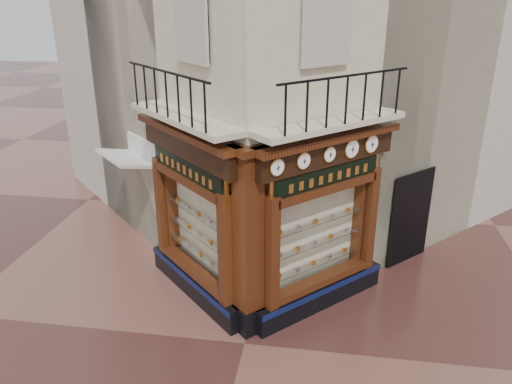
% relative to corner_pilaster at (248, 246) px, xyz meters
% --- Properties ---
extents(ground, '(80.00, 80.00, 0.00)m').
position_rel_corner_pilaster_xyz_m(ground, '(0.00, -0.50, -1.95)').
color(ground, '#452420').
rests_on(ground, ground).
extents(main_building, '(11.31, 11.31, 12.00)m').
position_rel_corner_pilaster_xyz_m(main_building, '(0.00, 5.66, 4.05)').
color(main_building, beige).
rests_on(main_building, ground).
extents(neighbour_left, '(11.31, 11.31, 11.00)m').
position_rel_corner_pilaster_xyz_m(neighbour_left, '(-2.47, 8.13, 3.55)').
color(neighbour_left, '#B3AA9C').
rests_on(neighbour_left, ground).
extents(neighbour_right, '(11.31, 11.31, 11.00)m').
position_rel_corner_pilaster_xyz_m(neighbour_right, '(2.47, 8.13, 3.55)').
color(neighbour_right, '#B3AA9C').
rests_on(neighbour_right, ground).
extents(shopfront_left, '(2.86, 2.86, 3.98)m').
position_rel_corner_pilaster_xyz_m(shopfront_left, '(-1.41, 1.07, 0.03)').
color(shopfront_left, black).
rests_on(shopfront_left, ground).
extents(shopfront_right, '(2.86, 2.86, 3.98)m').
position_rel_corner_pilaster_xyz_m(shopfront_right, '(1.41, 1.07, 0.03)').
color(shopfront_right, black).
rests_on(shopfront_right, ground).
extents(corner_pilaster, '(0.85, 0.85, 3.98)m').
position_rel_corner_pilaster_xyz_m(corner_pilaster, '(0.00, 0.00, 0.00)').
color(corner_pilaster, black).
rests_on(corner_pilaster, ground).
extents(balcony, '(5.94, 2.97, 1.03)m').
position_rel_corner_pilaster_xyz_m(balcony, '(0.00, 0.99, 2.27)').
color(balcony, beige).
rests_on(balcony, ground).
extents(clock_a, '(0.27, 0.27, 0.33)m').
position_rel_corner_pilaster_xyz_m(clock_a, '(0.54, -0.06, 1.67)').
color(clock_a, gold).
rests_on(clock_a, ground).
extents(clock_b, '(0.27, 0.27, 0.33)m').
position_rel_corner_pilaster_xyz_m(clock_b, '(0.99, 0.39, 1.67)').
color(clock_b, gold).
rests_on(clock_b, ground).
extents(clock_c, '(0.26, 0.26, 0.32)m').
position_rel_corner_pilaster_xyz_m(clock_c, '(1.46, 0.86, 1.67)').
color(clock_c, gold).
rests_on(clock_c, ground).
extents(clock_d, '(0.32, 0.32, 0.40)m').
position_rel_corner_pilaster_xyz_m(clock_d, '(1.90, 1.30, 1.67)').
color(clock_d, gold).
rests_on(clock_d, ground).
extents(clock_e, '(0.31, 0.31, 0.39)m').
position_rel_corner_pilaster_xyz_m(clock_e, '(2.31, 1.71, 1.67)').
color(clock_e, gold).
rests_on(clock_e, ground).
extents(awning, '(1.92, 1.92, 0.30)m').
position_rel_corner_pilaster_xyz_m(awning, '(-3.64, 2.93, -1.95)').
color(awning, silver).
rests_on(awning, ground).
extents(signboard_left, '(2.18, 2.18, 0.58)m').
position_rel_corner_pilaster_xyz_m(signboard_left, '(-1.46, 1.01, 1.15)').
color(signboard_left, gold).
rests_on(signboard_left, ground).
extents(signboard_right, '(2.14, 2.14, 0.57)m').
position_rel_corner_pilaster_xyz_m(signboard_right, '(1.46, 1.01, 1.15)').
color(signboard_right, gold).
rests_on(signboard_right, ground).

